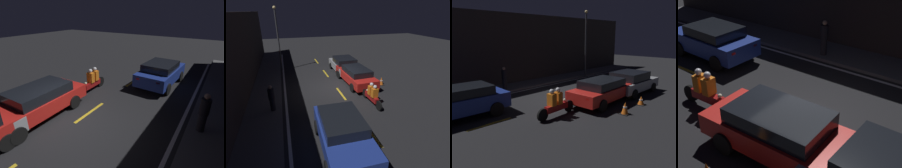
{
  "view_description": "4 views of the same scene",
  "coord_description": "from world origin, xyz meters",
  "views": [
    {
      "loc": [
        4.24,
        4.57,
        4.31
      ],
      "look_at": [
        -2.38,
        0.31,
        0.99
      ],
      "focal_mm": 28.0,
      "sensor_mm": 36.0,
      "label": 1
    },
    {
      "loc": [
        -11.44,
        3.53,
        5.36
      ],
      "look_at": [
        -2.06,
        0.56,
        1.23
      ],
      "focal_mm": 28.0,
      "sensor_mm": 36.0,
      "label": 2
    },
    {
      "loc": [
        -9.53,
        -8.3,
        3.7
      ],
      "look_at": [
        -1.0,
        -0.01,
        1.03
      ],
      "focal_mm": 35.0,
      "sensor_mm": 36.0,
      "label": 3
    },
    {
      "loc": [
        4.29,
        -6.64,
        5.54
      ],
      "look_at": [
        -0.54,
        -0.14,
        1.14
      ],
      "focal_mm": 50.0,
      "sensor_mm": 36.0,
      "label": 4
    }
  ],
  "objects": [
    {
      "name": "ground_plane",
      "position": [
        0.0,
        0.0,
        0.0
      ],
      "size": [
        56.0,
        56.0,
        0.0
      ],
      "primitive_type": "plane",
      "color": "black"
    },
    {
      "name": "raised_curb",
      "position": [
        0.0,
        4.98,
        0.06
      ],
      "size": [
        28.0,
        1.99,
        0.13
      ],
      "color": "#4C4C4F",
      "rests_on": "ground"
    },
    {
      "name": "building_front",
      "position": [
        0.0,
        6.13,
        2.65
      ],
      "size": [
        28.0,
        0.3,
        5.31
      ],
      "color": "#2D2826",
      "rests_on": "ground"
    },
    {
      "name": "lane_dash_b",
      "position": [
        -5.5,
        0.0,
        0.0
      ],
      "size": [
        2.0,
        0.14,
        0.01
      ],
      "color": "gold",
      "rests_on": "ground"
    },
    {
      "name": "lane_dash_c",
      "position": [
        -1.0,
        0.0,
        0.0
      ],
      "size": [
        2.0,
        0.14,
        0.01
      ],
      "color": "gold",
      "rests_on": "ground"
    },
    {
      "name": "lane_dash_d",
      "position": [
        3.5,
        0.0,
        0.0
      ],
      "size": [
        2.0,
        0.14,
        0.01
      ],
      "color": "gold",
      "rests_on": "ground"
    },
    {
      "name": "lane_dash_e",
      "position": [
        8.0,
        0.0,
        0.0
      ],
      "size": [
        2.0,
        0.14,
        0.01
      ],
      "color": "gold",
      "rests_on": "ground"
    },
    {
      "name": "lane_solid_kerb",
      "position": [
        0.0,
        3.73,
        0.0
      ],
      "size": [
        25.2,
        0.14,
        0.01
      ],
      "color": "silver",
      "rests_on": "ground"
    },
    {
      "name": "sedan_blue",
      "position": [
        -5.96,
        1.6,
        0.79
      ],
      "size": [
        4.09,
        2.09,
        1.45
      ],
      "rotation": [
        0.0,
        0.0,
        3.1
      ],
      "color": "navy",
      "rests_on": "ground"
    },
    {
      "name": "taxi_red",
      "position": [
        0.44,
        -1.68,
        0.73
      ],
      "size": [
        4.61,
        1.94,
        1.34
      ],
      "rotation": [
        0.0,
        0.0,
        0.03
      ],
      "color": "red",
      "rests_on": "ground"
    },
    {
      "name": "hatchback_silver",
      "position": [
        3.44,
        -1.75,
        0.74
      ],
      "size": [
        4.09,
        2.09,
        1.41
      ],
      "rotation": [
        0.0,
        0.0,
        -0.02
      ],
      "color": "#9EA0A5",
      "rests_on": "ground"
    },
    {
      "name": "motorcycle",
      "position": [
        -2.94,
        -1.36,
        0.63
      ],
      "size": [
        2.31,
        0.38,
        1.36
      ],
      "rotation": [
        0.0,
        0.0,
        0.03
      ],
      "color": "black",
      "rests_on": "ground"
    },
    {
      "name": "traffic_cone_near",
      "position": [
        -0.42,
        -3.51,
        0.3
      ],
      "size": [
        0.43,
        0.43,
        0.62
      ],
      "color": "black",
      "rests_on": "ground"
    },
    {
      "name": "traffic_cone_mid",
      "position": [
        1.5,
        -3.41,
        0.24
      ],
      "size": [
        0.43,
        0.43,
        0.49
      ],
      "color": "black",
      "rests_on": "ground"
    },
    {
      "name": "pedestrian",
      "position": [
        -2.11,
        4.44,
        0.9
      ],
      "size": [
        0.34,
        0.34,
        1.53
      ],
      "color": "black",
      "rests_on": "raised_curb"
    },
    {
      "name": "street_lamp",
      "position": [
        5.68,
        3.83,
        3.24
      ],
      "size": [
        0.28,
        0.28,
        5.76
      ],
      "color": "#333338",
      "rests_on": "ground"
    }
  ]
}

